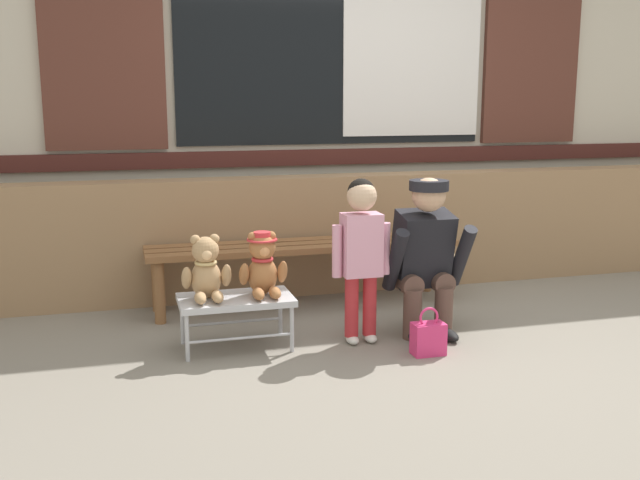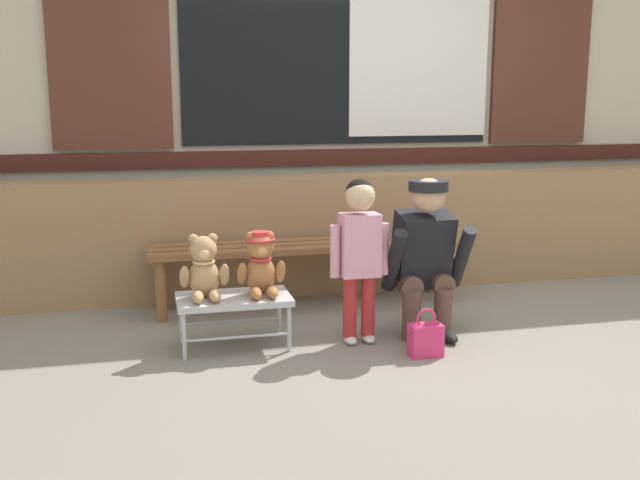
{
  "view_description": "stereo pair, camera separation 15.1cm",
  "coord_description": "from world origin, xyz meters",
  "px_view_note": "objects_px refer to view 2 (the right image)",
  "views": [
    {
      "loc": [
        -1.62,
        -3.63,
        1.41
      ],
      "look_at": [
        -0.45,
        0.59,
        0.55
      ],
      "focal_mm": 41.06,
      "sensor_mm": 36.0,
      "label": 1
    },
    {
      "loc": [
        -1.47,
        -3.67,
        1.41
      ],
      "look_at": [
        -0.45,
        0.59,
        0.55
      ],
      "focal_mm": 41.06,
      "sensor_mm": 36.0,
      "label": 2
    }
  ],
  "objects_px": {
    "handbag_on_ground": "(426,339)",
    "teddy_bear_plain": "(204,269)",
    "small_display_bench": "(234,302)",
    "wooden_bench_long": "(306,252)",
    "adult_crouching": "(425,256)",
    "teddy_bear_with_hat": "(261,265)",
    "child_standing": "(360,243)"
  },
  "relations": [
    {
      "from": "small_display_bench",
      "to": "wooden_bench_long",
      "type": "bearing_deg",
      "value": 51.31
    },
    {
      "from": "wooden_bench_long",
      "to": "teddy_bear_with_hat",
      "type": "bearing_deg",
      "value": -120.16
    },
    {
      "from": "wooden_bench_long",
      "to": "teddy_bear_plain",
      "type": "height_order",
      "value": "teddy_bear_plain"
    },
    {
      "from": "child_standing",
      "to": "adult_crouching",
      "type": "bearing_deg",
      "value": 7.63
    },
    {
      "from": "teddy_bear_plain",
      "to": "handbag_on_ground",
      "type": "bearing_deg",
      "value": -18.76
    },
    {
      "from": "teddy_bear_plain",
      "to": "teddy_bear_with_hat",
      "type": "relative_size",
      "value": 1.0
    },
    {
      "from": "wooden_bench_long",
      "to": "handbag_on_ground",
      "type": "distance_m",
      "value": 1.23
    },
    {
      "from": "wooden_bench_long",
      "to": "teddy_bear_plain",
      "type": "bearing_deg",
      "value": -135.68
    },
    {
      "from": "small_display_bench",
      "to": "child_standing",
      "type": "relative_size",
      "value": 0.67
    },
    {
      "from": "small_display_bench",
      "to": "adult_crouching",
      "type": "relative_size",
      "value": 0.67
    },
    {
      "from": "teddy_bear_with_hat",
      "to": "child_standing",
      "type": "xyz_separation_m",
      "value": [
        0.55,
        -0.09,
        0.12
      ]
    },
    {
      "from": "handbag_on_ground",
      "to": "teddy_bear_plain",
      "type": "bearing_deg",
      "value": 161.24
    },
    {
      "from": "small_display_bench",
      "to": "teddy_bear_plain",
      "type": "height_order",
      "value": "teddy_bear_plain"
    },
    {
      "from": "wooden_bench_long",
      "to": "teddy_bear_with_hat",
      "type": "xyz_separation_m",
      "value": [
        -0.42,
        -0.72,
        0.1
      ]
    },
    {
      "from": "teddy_bear_with_hat",
      "to": "handbag_on_ground",
      "type": "bearing_deg",
      "value": -25.1
    },
    {
      "from": "small_display_bench",
      "to": "teddy_bear_with_hat",
      "type": "height_order",
      "value": "teddy_bear_with_hat"
    },
    {
      "from": "teddy_bear_with_hat",
      "to": "adult_crouching",
      "type": "xyz_separation_m",
      "value": [
        0.98,
        -0.04,
        0.01
      ]
    },
    {
      "from": "wooden_bench_long",
      "to": "small_display_bench",
      "type": "relative_size",
      "value": 3.28
    },
    {
      "from": "handbag_on_ground",
      "to": "adult_crouching",
      "type": "bearing_deg",
      "value": 70.37
    },
    {
      "from": "adult_crouching",
      "to": "teddy_bear_plain",
      "type": "bearing_deg",
      "value": 178.38
    },
    {
      "from": "teddy_bear_with_hat",
      "to": "handbag_on_ground",
      "type": "distance_m",
      "value": 1.01
    },
    {
      "from": "wooden_bench_long",
      "to": "child_standing",
      "type": "xyz_separation_m",
      "value": [
        0.13,
        -0.82,
        0.22
      ]
    },
    {
      "from": "teddy_bear_plain",
      "to": "adult_crouching",
      "type": "bearing_deg",
      "value": -1.62
    },
    {
      "from": "small_display_bench",
      "to": "handbag_on_ground",
      "type": "height_order",
      "value": "small_display_bench"
    },
    {
      "from": "small_display_bench",
      "to": "teddy_bear_with_hat",
      "type": "xyz_separation_m",
      "value": [
        0.16,
        0.0,
        0.21
      ]
    },
    {
      "from": "wooden_bench_long",
      "to": "teddy_bear_with_hat",
      "type": "distance_m",
      "value": 0.84
    },
    {
      "from": "wooden_bench_long",
      "to": "teddy_bear_plain",
      "type": "xyz_separation_m",
      "value": [
        -0.74,
        -0.72,
        0.09
      ]
    },
    {
      "from": "wooden_bench_long",
      "to": "adult_crouching",
      "type": "distance_m",
      "value": 0.95
    },
    {
      "from": "small_display_bench",
      "to": "teddy_bear_plain",
      "type": "xyz_separation_m",
      "value": [
        -0.16,
        0.0,
        0.2
      ]
    },
    {
      "from": "wooden_bench_long",
      "to": "handbag_on_ground",
      "type": "xyz_separation_m",
      "value": [
        0.43,
        -1.12,
        -0.28
      ]
    },
    {
      "from": "handbag_on_ground",
      "to": "teddy_bear_with_hat",
      "type": "bearing_deg",
      "value": 154.9
    },
    {
      "from": "teddy_bear_plain",
      "to": "handbag_on_ground",
      "type": "relative_size",
      "value": 1.34
    }
  ]
}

